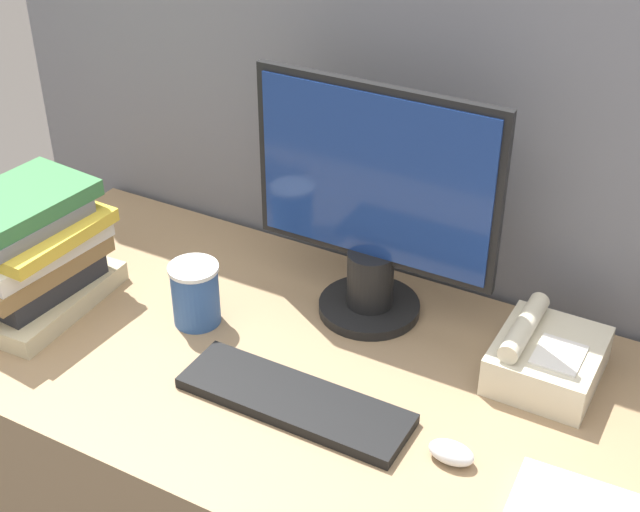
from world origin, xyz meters
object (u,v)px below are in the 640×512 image
at_px(mouse, 451,453).
at_px(book_stack, 25,252).
at_px(coffee_cup, 195,294).
at_px(keyboard, 294,401).
at_px(monitor, 373,214).
at_px(desk_telephone, 546,358).

xyz_separation_m(mouse, book_stack, (-0.89, 0.01, 0.09)).
bearing_deg(mouse, book_stack, 179.31).
xyz_separation_m(mouse, coffee_cup, (-0.56, 0.11, 0.05)).
relative_size(keyboard, book_stack, 1.31).
height_order(keyboard, book_stack, book_stack).
bearing_deg(monitor, mouse, -45.98).
relative_size(mouse, desk_telephone, 0.37).
relative_size(monitor, desk_telephone, 2.35).
height_order(mouse, coffee_cup, coffee_cup).
relative_size(monitor, mouse, 6.35).
height_order(keyboard, mouse, mouse).
bearing_deg(coffee_cup, book_stack, -163.06).
height_order(keyboard, coffee_cup, coffee_cup).
distance_m(coffee_cup, desk_telephone, 0.65).
bearing_deg(book_stack, monitor, 25.76).
bearing_deg(book_stack, keyboard, -1.73).
bearing_deg(mouse, desk_telephone, 76.19).
bearing_deg(book_stack, coffee_cup, 16.94).
distance_m(book_stack, desk_telephone, 0.99).
distance_m(coffee_cup, book_stack, 0.34).
relative_size(monitor, book_stack, 1.54).
relative_size(monitor, keyboard, 1.17).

